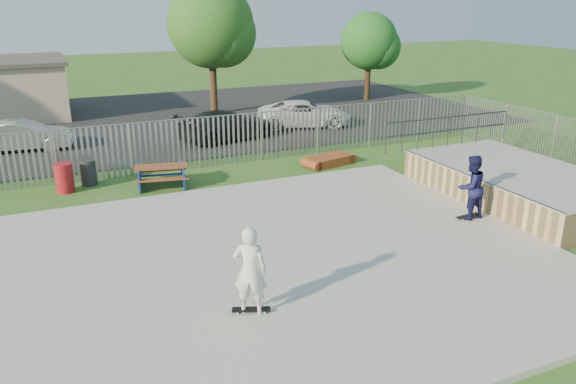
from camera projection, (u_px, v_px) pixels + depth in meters
name	position (u px, v px, depth m)	size (l,w,h in m)	color
ground	(260.00, 266.00, 14.04)	(120.00, 120.00, 0.00)	#2E5F20
concrete_slab	(260.00, 264.00, 14.01)	(15.00, 12.00, 0.15)	#9C9B96
quarter_pipe	(517.00, 184.00, 18.42)	(5.50, 7.05, 2.19)	tan
fence	(236.00, 174.00, 18.05)	(26.04, 16.02, 2.00)	gray
picnic_table	(161.00, 176.00, 19.86)	(2.05, 1.80, 0.76)	brown
funbox	(329.00, 160.00, 22.47)	(2.00, 1.31, 0.37)	brown
trash_bin_red	(64.00, 178.00, 19.24)	(0.61, 0.61, 1.02)	maroon
trash_bin_grey	(88.00, 172.00, 20.01)	(0.55, 0.55, 0.92)	#252528
parking_lot	(132.00, 121.00, 30.41)	(40.00, 18.00, 0.02)	black
car_silver	(23.00, 135.00, 24.43)	(1.39, 3.99, 1.31)	silver
car_dark	(227.00, 125.00, 26.25)	(1.94, 4.78, 1.39)	black
car_white	(305.00, 114.00, 28.99)	(2.20, 4.78, 1.33)	white
tree_mid	(211.00, 25.00, 30.84)	(4.75, 4.75, 7.33)	#46301C
tree_right	(369.00, 41.00, 35.61)	(3.59, 3.59, 5.54)	#392A16
skateboard_a	(468.00, 217.00, 16.70)	(0.81, 0.26, 0.08)	black
skateboard_b	(251.00, 310.00, 11.70)	(0.82, 0.48, 0.08)	black
skater_navy	(471.00, 187.00, 16.40)	(0.94, 0.73, 1.93)	#141541
skater_white	(250.00, 271.00, 11.40)	(0.70, 0.46, 1.93)	silver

